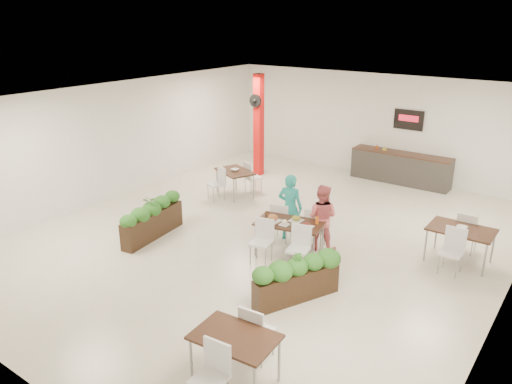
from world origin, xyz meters
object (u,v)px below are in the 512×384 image
service_counter (400,167)px  diner_man (290,207)px  main_table (289,227)px  diner_woman (321,217)px  side_table_a (235,175)px  side_table_b (461,234)px  side_table_c (235,344)px  red_column (258,124)px  planter_right (297,276)px  planter_left (152,217)px

service_counter → diner_man: service_counter is taller
main_table → diner_woman: bearing=58.1°
side_table_a → side_table_b: same height
service_counter → side_table_b: 5.24m
side_table_c → red_column: bearing=119.3°
main_table → service_counter: bearing=88.6°
service_counter → diner_man: size_ratio=1.91×
planter_right → side_table_a: bearing=139.3°
service_counter → side_table_b: size_ratio=1.85×
side_table_b → main_table: bearing=-149.9°
planter_left → main_table: bearing=19.8°
planter_left → red_column: bearing=98.8°
diner_man → diner_woman: size_ratio=1.06×
side_table_a → side_table_b: size_ratio=1.02×
red_column → side_table_b: red_column is taller
main_table → diner_man: (-0.39, 0.66, 0.15)m
red_column → service_counter: (4.00, 1.86, -1.15)m
red_column → main_table: 5.84m
diner_woman → side_table_b: 2.87m
red_column → diner_man: 5.07m
service_counter → red_column: bearing=-155.0°
main_table → side_table_b: bearing=30.2°
service_counter → planter_left: service_counter is taller
planter_right → side_table_b: size_ratio=1.03×
side_table_c → service_counter: bearing=93.4°
side_table_a → side_table_b: 6.27m
diner_man → planter_left: diner_man is taller
planter_left → side_table_b: (6.07, 2.86, 0.12)m
planter_left → side_table_c: 5.27m
service_counter → main_table: (-0.15, -6.13, 0.14)m
main_table → planter_left: 3.21m
main_table → planter_right: (1.10, -1.48, -0.15)m
diner_man → planter_right: (1.49, -2.14, -0.30)m
service_counter → side_table_c: 10.01m
side_table_a → planter_right: bearing=-18.0°
red_column → side_table_c: size_ratio=1.94×
red_column → side_table_c: 9.73m
planter_left → side_table_c: size_ratio=1.18×
diner_woman → side_table_b: diner_woman is taller
red_column → side_table_c: red_column is taller
red_column → planter_left: red_column is taller
red_column → diner_woman: 5.66m
service_counter → side_table_b: service_counter is taller
red_column → side_table_b: (6.90, -2.50, -1.01)m
side_table_a → side_table_c: size_ratio=1.01×
diner_woman → planter_left: (-3.43, -1.75, -0.23)m
service_counter → side_table_a: (-3.35, -3.91, 0.13)m
side_table_c → side_table_b: bearing=70.2°
planter_left → planter_right: bearing=-5.5°
planter_right → side_table_b: bearing=59.1°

